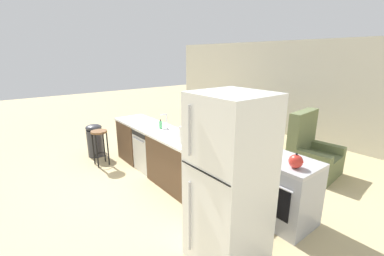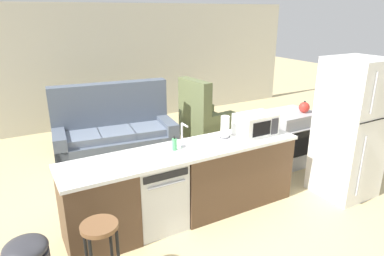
{
  "view_description": "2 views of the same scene",
  "coord_description": "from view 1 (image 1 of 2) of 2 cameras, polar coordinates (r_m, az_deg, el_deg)",
  "views": [
    {
      "loc": [
        4.0,
        -2.34,
        2.23
      ],
      "look_at": [
        0.19,
        0.65,
        0.84
      ],
      "focal_mm": 24.0,
      "sensor_mm": 36.0,
      "label": 1
    },
    {
      "loc": [
        -1.61,
        -3.28,
        2.44
      ],
      "look_at": [
        0.57,
        0.6,
        0.91
      ],
      "focal_mm": 32.0,
      "sensor_mm": 36.0,
      "label": 2
    }
  ],
  "objects": [
    {
      "name": "ground_plane",
      "position": [
        5.14,
        -7.12,
        -9.82
      ],
      "size": [
        24.0,
        24.0,
        0.0
      ],
      "primitive_type": "plane",
      "color": "tan"
    },
    {
      "name": "wall_back",
      "position": [
        7.57,
        22.45,
        7.75
      ],
      "size": [
        10.0,
        0.06,
        2.6
      ],
      "color": "beige",
      "rests_on": "ground_plane"
    },
    {
      "name": "kitchen_counter",
      "position": [
        4.78,
        -5.8,
        -6.31
      ],
      "size": [
        2.94,
        0.66,
        0.9
      ],
      "color": "brown",
      "rests_on": "ground_plane"
    },
    {
      "name": "dishwasher",
      "position": [
        5.18,
        -8.72,
        -4.63
      ],
      "size": [
        0.58,
        0.61,
        0.84
      ],
      "color": "silver",
      "rests_on": "ground_plane"
    },
    {
      "name": "stove_range",
      "position": [
        3.77,
        19.96,
        -13.18
      ],
      "size": [
        0.76,
        0.68,
        0.9
      ],
      "color": "#A8AAB2",
      "rests_on": "ground_plane"
    },
    {
      "name": "refrigerator",
      "position": [
        2.75,
        8.29,
        -12.01
      ],
      "size": [
        0.72,
        0.73,
        1.89
      ],
      "color": "white",
      "rests_on": "ground_plane"
    },
    {
      "name": "microwave",
      "position": [
        3.85,
        1.42,
        -1.97
      ],
      "size": [
        0.5,
        0.37,
        0.28
      ],
      "color": "white",
      "rests_on": "kitchen_counter"
    },
    {
      "name": "sink_faucet",
      "position": [
        4.7,
        -5.77,
        1.17
      ],
      "size": [
        0.07,
        0.18,
        0.3
      ],
      "color": "silver",
      "rests_on": "kitchen_counter"
    },
    {
      "name": "paper_towel_roll",
      "position": [
        4.22,
        -0.93,
        -0.39
      ],
      "size": [
        0.14,
        0.14,
        0.28
      ],
      "color": "#4C4C51",
      "rests_on": "kitchen_counter"
    },
    {
      "name": "soap_bottle",
      "position": [
        4.8,
        -6.99,
        0.73
      ],
      "size": [
        0.06,
        0.06,
        0.18
      ],
      "color": "#4CB266",
      "rests_on": "kitchen_counter"
    },
    {
      "name": "kettle",
      "position": [
        3.37,
        22.08,
        -6.88
      ],
      "size": [
        0.21,
        0.17,
        0.19
      ],
      "color": "red",
      "rests_on": "stove_range"
    },
    {
      "name": "bar_stool",
      "position": [
        5.6,
        -19.82,
        -2.6
      ],
      "size": [
        0.32,
        0.32,
        0.74
      ],
      "color": "brown",
      "rests_on": "ground_plane"
    },
    {
      "name": "trash_bin",
      "position": [
        6.18,
        -20.78,
        -2.5
      ],
      "size": [
        0.35,
        0.35,
        0.74
      ],
      "color": "#333338",
      "rests_on": "ground_plane"
    },
    {
      "name": "couch",
      "position": [
        6.39,
        9.99,
        -0.94
      ],
      "size": [
        2.09,
        1.12,
        1.27
      ],
      "color": "#515B6B",
      "rests_on": "ground_plane"
    },
    {
      "name": "armchair",
      "position": [
        5.48,
        24.73,
        -5.59
      ],
      "size": [
        0.88,
        0.93,
        1.2
      ],
      "color": "#667047",
      "rests_on": "ground_plane"
    }
  ]
}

